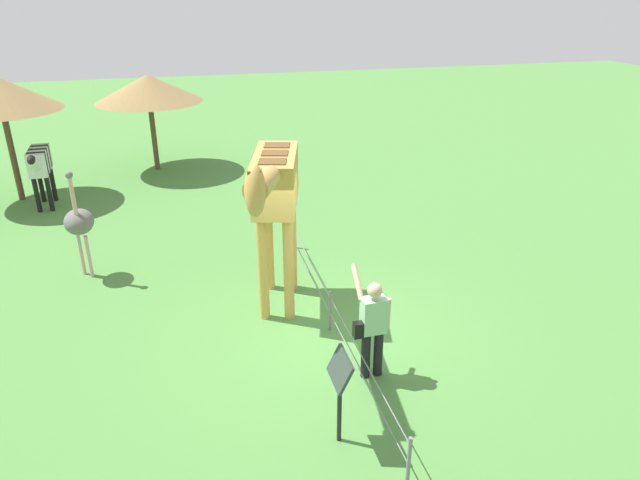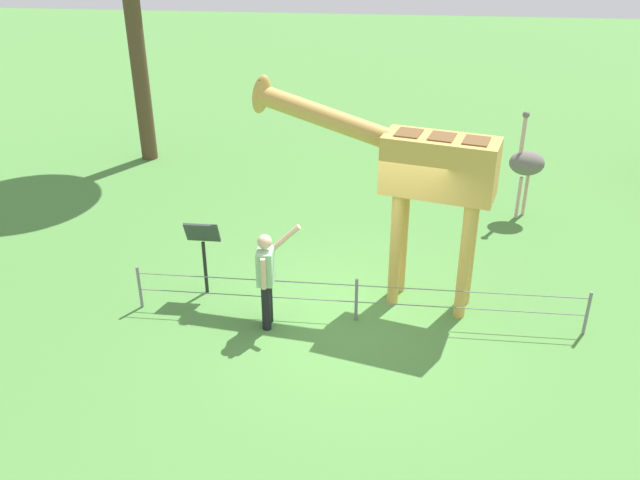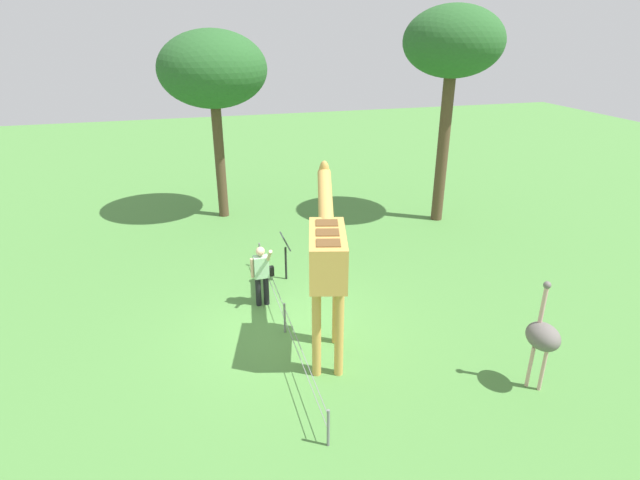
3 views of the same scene
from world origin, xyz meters
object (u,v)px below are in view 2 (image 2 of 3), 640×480
at_px(visitor, 267,275).
at_px(ostrich, 527,163).
at_px(giraffe, 416,170).
at_px(info_sign, 203,242).

xyz_separation_m(visitor, ostrich, (-4.51, -4.51, 0.27)).
relative_size(giraffe, visitor, 2.34).
xyz_separation_m(giraffe, info_sign, (3.38, 0.18, -1.34)).
bearing_deg(giraffe, info_sign, 2.98).
bearing_deg(ostrich, info_sign, 32.66).
xyz_separation_m(ostrich, info_sign, (5.72, 3.67, -0.23)).
bearing_deg(visitor, info_sign, -34.96).
height_order(visitor, ostrich, ostrich).
xyz_separation_m(giraffe, visitor, (2.17, 1.02, -1.38)).
bearing_deg(visitor, giraffe, -154.88).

